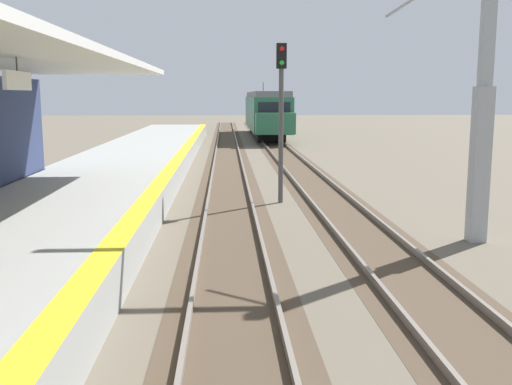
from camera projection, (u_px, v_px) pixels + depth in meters
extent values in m
cube|color=#999993|center=(62.00, 215.00, 15.54)|extent=(5.00, 80.00, 0.90)
cube|color=yellow|center=(148.00, 197.00, 15.58)|extent=(0.50, 80.00, 0.01)
cube|color=white|center=(18.00, 81.00, 11.41)|extent=(0.08, 1.40, 0.36)
cylinder|color=#333333|center=(17.00, 64.00, 11.36)|extent=(0.03, 0.03, 0.27)
cube|color=#4C3D2D|center=(230.00, 203.00, 19.77)|extent=(2.34, 120.00, 0.01)
cube|color=slate|center=(208.00, 201.00, 19.72)|extent=(0.08, 120.00, 0.15)
cube|color=slate|center=(251.00, 201.00, 19.80)|extent=(0.08, 120.00, 0.15)
cube|color=#4C3D2D|center=(331.00, 202.00, 19.94)|extent=(2.34, 120.00, 0.01)
cube|color=slate|center=(310.00, 200.00, 19.90)|extent=(0.08, 120.00, 0.15)
cube|color=slate|center=(352.00, 200.00, 19.97)|extent=(0.08, 120.00, 0.15)
cube|color=#286647|center=(266.00, 113.00, 51.62)|extent=(2.90, 18.00, 2.70)
cube|color=slate|center=(266.00, 94.00, 51.37)|extent=(2.67, 18.00, 0.44)
cube|color=black|center=(274.00, 111.00, 42.67)|extent=(2.32, 0.06, 1.21)
cube|color=#286647|center=(275.00, 123.00, 42.04)|extent=(2.78, 1.60, 1.49)
cube|color=black|center=(283.00, 108.00, 51.63)|extent=(0.04, 15.84, 0.86)
cylinder|color=#333333|center=(263.00, 87.00, 54.81)|extent=(0.06, 0.06, 0.90)
cube|color=black|center=(271.00, 137.00, 46.13)|extent=(2.17, 2.20, 0.72)
cube|color=black|center=(262.00, 129.00, 57.67)|extent=(2.17, 2.20, 0.72)
cylinder|color=#4C4C4C|center=(281.00, 137.00, 19.57)|extent=(0.16, 0.16, 4.40)
cube|color=black|center=(281.00, 56.00, 19.16)|extent=(0.32, 0.24, 0.80)
sphere|color=red|center=(282.00, 49.00, 18.98)|extent=(0.16, 0.16, 0.16)
sphere|color=green|center=(282.00, 63.00, 19.05)|extent=(0.16, 0.16, 0.16)
cube|color=#9EA3A8|center=(480.00, 165.00, 14.33)|extent=(0.40, 0.40, 3.75)
cube|color=#9EA3A8|center=(489.00, 4.00, 13.73)|extent=(0.28, 0.28, 3.75)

